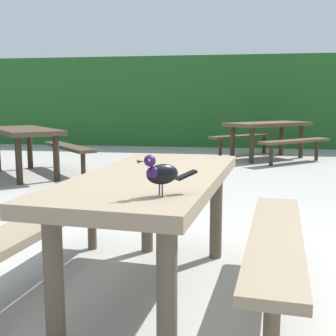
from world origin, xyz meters
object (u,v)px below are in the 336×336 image
picnic_table_foreground (154,204)px  picnic_table_mid_right (268,132)px  bird_grackle (160,173)px  picnic_table_mid_left (24,140)px

picnic_table_foreground → picnic_table_mid_right: bearing=80.7°
picnic_table_mid_right → bird_grackle: bearing=-97.3°
picnic_table_foreground → picnic_table_mid_left: 4.71m
bird_grackle → picnic_table_mid_left: bearing=123.9°
picnic_table_foreground → bird_grackle: size_ratio=7.64×
bird_grackle → picnic_table_foreground: bearing=103.9°
picnic_table_foreground → picnic_table_mid_left: (-2.80, 3.78, 0.00)m
picnic_table_foreground → picnic_table_mid_left: same height
picnic_table_foreground → bird_grackle: (0.15, -0.61, 0.29)m
picnic_table_mid_left → picnic_table_mid_right: same height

